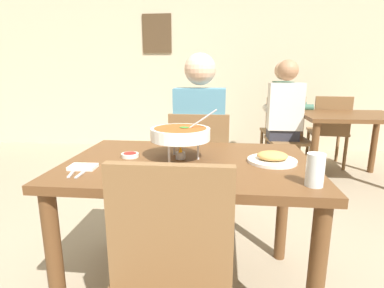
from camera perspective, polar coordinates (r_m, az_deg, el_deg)
ground_plane at (r=1.88m, az=-0.52°, el=-25.57°), size 16.00×16.00×0.00m
cafe_rear_partition at (r=4.82m, az=4.10°, el=17.15°), size 10.00×0.10×3.00m
picture_frame_hung at (r=4.89m, az=-6.60°, el=19.98°), size 0.44×0.03×0.56m
dining_table_main at (r=1.56m, az=-0.57°, el=-7.20°), size 1.22×0.83×0.75m
chair_diner_main at (r=2.26m, az=1.44°, el=-3.87°), size 0.44×0.44×0.90m
diner_main at (r=2.23m, az=1.54°, el=2.18°), size 0.40×0.45×1.31m
curry_bowl at (r=1.52m, az=-2.20°, el=1.86°), size 0.33×0.30×0.26m
rice_plate at (r=1.30m, az=-8.26°, el=-5.21°), size 0.24×0.24×0.06m
appetizer_plate at (r=1.54m, az=14.87°, el=-2.61°), size 0.24×0.24×0.06m
sauce_dish at (r=1.61m, az=-11.60°, el=-2.04°), size 0.09×0.09×0.02m
napkin_folded at (r=1.48m, az=-19.87°, el=-4.08°), size 0.12×0.08×0.02m
fork_utensil at (r=1.45m, az=-21.41°, el=-4.76°), size 0.05×0.17×0.01m
spoon_utensil at (r=1.43m, az=-19.62°, el=-4.89°), size 0.01×0.17×0.01m
drink_glass at (r=1.27m, az=22.17°, el=-4.83°), size 0.07×0.07×0.13m
dining_table_far at (r=3.66m, az=27.52°, el=2.95°), size 1.00×0.80×0.75m
chair_bg_left at (r=3.62m, az=17.29°, el=2.10°), size 0.49×0.49×0.90m
chair_bg_middle at (r=4.06m, az=17.64°, el=3.25°), size 0.48×0.48×0.90m
chair_bg_right at (r=4.15m, az=24.46°, el=2.88°), size 0.48×0.48×0.90m
patron_bg_left at (r=3.48m, az=16.97°, el=5.63°), size 0.40×0.45×1.31m
patron_bg_middle at (r=3.98m, az=17.01°, el=6.53°), size 0.45×0.40×1.31m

